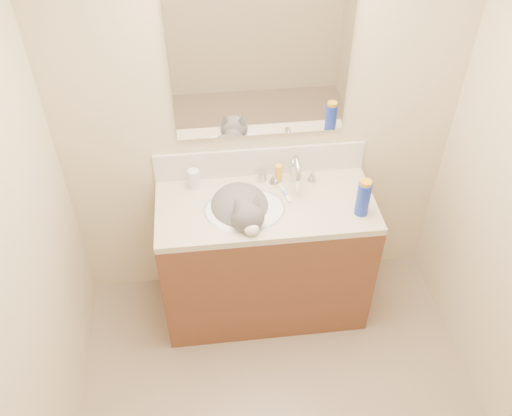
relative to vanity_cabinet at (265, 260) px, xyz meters
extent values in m
cube|color=beige|center=(0.00, 0.28, 0.84)|extent=(2.20, 0.04, 2.50)
cube|color=brown|center=(0.00, 0.00, 0.00)|extent=(1.20, 0.55, 0.82)
cube|color=beige|center=(0.00, 0.00, 0.43)|extent=(1.20, 0.55, 0.04)
ellipsoid|color=white|center=(-0.12, -0.03, 0.38)|extent=(0.45, 0.36, 0.14)
cylinder|color=silver|center=(0.18, 0.18, 0.51)|extent=(0.04, 0.04, 0.11)
torus|color=silver|center=(0.18, 0.12, 0.56)|extent=(0.03, 0.20, 0.20)
cylinder|color=silver|center=(0.18, 0.04, 0.53)|extent=(0.03, 0.03, 0.06)
cone|color=silver|center=(0.07, 0.18, 0.48)|extent=(0.06, 0.06, 0.06)
cone|color=silver|center=(0.29, 0.18, 0.48)|extent=(0.06, 0.06, 0.06)
ellipsoid|color=#575457|center=(-0.14, 0.01, 0.42)|extent=(0.39, 0.42, 0.24)
ellipsoid|color=#575457|center=(-0.12, -0.16, 0.51)|extent=(0.20, 0.18, 0.17)
ellipsoid|color=#575457|center=(-0.13, -0.09, 0.48)|extent=(0.14, 0.14, 0.15)
cone|color=#575457|center=(-0.17, -0.15, 0.59)|extent=(0.09, 0.09, 0.10)
cone|color=#575457|center=(-0.07, -0.13, 0.59)|extent=(0.09, 0.10, 0.10)
ellipsoid|color=white|center=(-0.10, -0.23, 0.49)|extent=(0.09, 0.07, 0.07)
ellipsoid|color=white|center=(-0.12, -0.12, 0.42)|extent=(0.13, 0.10, 0.14)
sphere|color=tan|center=(-0.10, -0.26, 0.49)|extent=(0.02, 0.02, 0.02)
cylinder|color=#575457|center=(0.01, 0.02, 0.34)|extent=(0.15, 0.25, 0.05)
cube|color=silver|center=(0.00, 0.26, 0.54)|extent=(1.20, 0.02, 0.18)
cube|color=white|center=(0.00, 0.26, 1.13)|extent=(0.90, 0.02, 0.80)
cylinder|color=silver|center=(-0.38, 0.19, 0.51)|extent=(0.07, 0.07, 0.12)
cylinder|color=#CB6D21|center=(-0.38, 0.19, 0.49)|extent=(0.07, 0.07, 0.04)
cylinder|color=#B7B7BC|center=(0.00, 0.20, 0.48)|extent=(0.07, 0.07, 0.06)
cylinder|color=gold|center=(0.10, 0.19, 0.50)|extent=(0.04, 0.04, 0.11)
cube|color=silver|center=(0.12, 0.07, 0.46)|extent=(0.05, 0.15, 0.01)
cube|color=#6EA1E9|center=(0.12, 0.07, 0.46)|extent=(0.02, 0.03, 0.02)
cylinder|color=#1A33B7|center=(0.49, -0.13, 0.55)|extent=(0.09, 0.09, 0.20)
cylinder|color=gold|center=(0.49, -0.13, 0.65)|extent=(0.08, 0.08, 0.04)
camera|label=1|loc=(-0.31, -2.19, 2.40)|focal=38.00mm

